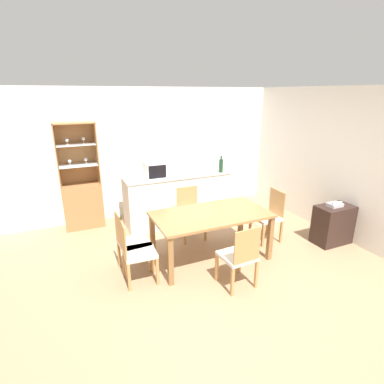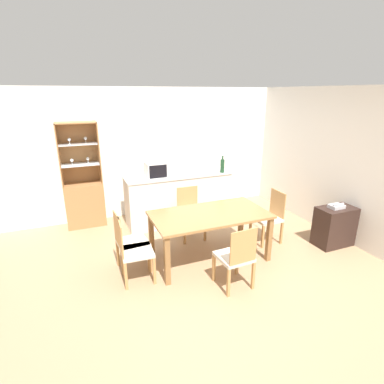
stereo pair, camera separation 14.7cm
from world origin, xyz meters
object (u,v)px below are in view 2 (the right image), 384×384
(dining_chair_side_left_near, at_px, (133,251))
(telephone, at_px, (337,206))
(dining_table, at_px, (210,219))
(microwave, at_px, (159,169))
(dining_chair_head_near, at_px, (236,257))
(dining_chair_side_right_far, at_px, (269,217))
(side_cabinet, at_px, (334,226))
(display_cabinet, at_px, (84,197))
(wine_bottle, at_px, (222,166))
(dining_chair_head_far, at_px, (190,213))
(dining_chair_side_left_far, at_px, (129,242))

(dining_chair_side_left_near, xyz_separation_m, telephone, (3.26, -0.26, 0.25))
(dining_table, xyz_separation_m, telephone, (2.08, -0.39, 0.04))
(dining_table, height_order, dining_chair_side_left_near, dining_chair_side_left_near)
(dining_table, height_order, microwave, microwave)
(dining_chair_head_near, relative_size, dining_chair_side_right_far, 1.00)
(dining_table, xyz_separation_m, microwave, (-0.33, 1.48, 0.45))
(dining_table, xyz_separation_m, side_cabinet, (2.11, -0.39, -0.32))
(dining_table, height_order, dining_chair_side_right_far, dining_chair_side_right_far)
(display_cabinet, xyz_separation_m, microwave, (1.33, -0.54, 0.54))
(wine_bottle, bearing_deg, dining_chair_head_far, -149.99)
(dining_chair_head_near, height_order, dining_chair_side_left_far, same)
(microwave, bearing_deg, display_cabinet, 157.74)
(dining_chair_side_left_near, distance_m, telephone, 3.28)
(dining_chair_head_far, relative_size, telephone, 3.78)
(dining_chair_side_left_far, height_order, side_cabinet, dining_chair_side_left_far)
(dining_chair_side_left_far, bearing_deg, dining_chair_side_right_far, 85.79)
(dining_chair_side_left_near, bearing_deg, microwave, 155.07)
(dining_chair_side_left_far, bearing_deg, dining_chair_head_far, 114.50)
(dining_table, xyz_separation_m, dining_chair_side_left_near, (-1.18, -0.14, -0.21))
(wine_bottle, bearing_deg, side_cabinet, -53.49)
(dining_chair_side_left_near, distance_m, dining_chair_head_near, 1.35)
(dining_chair_side_right_far, xyz_separation_m, microwave, (-1.51, 1.34, 0.66))
(display_cabinet, height_order, side_cabinet, display_cabinet)
(wine_bottle, relative_size, telephone, 1.40)
(microwave, height_order, wine_bottle, wine_bottle)
(dining_chair_head_near, xyz_separation_m, dining_chair_side_left_far, (-1.18, 0.92, 0.00))
(dining_table, bearing_deg, dining_chair_side_left_far, 173.47)
(microwave, bearing_deg, telephone, -37.80)
(telephone, bearing_deg, dining_chair_side_left_near, 175.48)
(dining_chair_side_right_far, height_order, wine_bottle, wine_bottle)
(dining_table, relative_size, dining_chair_head_far, 1.95)
(dining_chair_head_far, relative_size, dining_chair_side_left_far, 1.00)
(side_cabinet, bearing_deg, dining_chair_head_near, -169.38)
(display_cabinet, xyz_separation_m, dining_chair_head_far, (1.66, -1.24, -0.13))
(dining_table, relative_size, dining_chair_side_right_far, 1.95)
(dining_chair_side_left_near, bearing_deg, dining_table, 99.39)
(dining_chair_head_far, height_order, microwave, microwave)
(dining_chair_head_far, relative_size, wine_bottle, 2.70)
(side_cabinet, bearing_deg, telephone, -170.43)
(dining_table, xyz_separation_m, dining_chair_head_near, (0.00, -0.79, -0.21))
(dining_chair_side_right_far, xyz_separation_m, side_cabinet, (0.93, -0.53, -0.11))
(dining_chair_head_far, xyz_separation_m, dining_chair_side_right_far, (1.18, -0.65, 0.00))
(dining_chair_side_left_near, bearing_deg, dining_chair_side_right_far, 99.44)
(dining_chair_head_far, bearing_deg, dining_chair_side_left_far, 30.66)
(dining_chair_side_left_far, xyz_separation_m, side_cabinet, (3.29, -0.52, -0.11))
(dining_chair_head_near, distance_m, wine_bottle, 2.34)
(dining_chair_side_left_far, distance_m, wine_bottle, 2.45)
(dining_chair_side_left_near, height_order, microwave, microwave)
(dining_chair_side_left_near, height_order, dining_chair_head_far, same)
(dining_chair_head_near, bearing_deg, dining_chair_side_right_far, 34.89)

